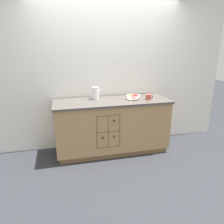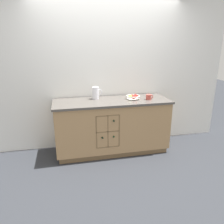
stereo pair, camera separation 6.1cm
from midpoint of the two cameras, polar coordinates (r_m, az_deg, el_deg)
ground_plane at (r=3.93m, az=0.45°, el=-9.96°), size 14.00×14.00×0.00m
back_wall at (r=3.88m, az=-0.77°, el=9.59°), size 4.40×0.06×2.55m
kitchen_island at (r=3.73m, az=0.46°, el=-3.66°), size 1.92×0.66×0.91m
fruit_bowl at (r=3.69m, az=6.04°, el=4.00°), size 0.23×0.23×0.08m
white_pitcher at (r=3.67m, az=-3.80°, el=5.04°), size 0.17×0.11×0.20m
ceramic_mug at (r=3.70m, az=10.08°, el=3.89°), size 0.13×0.09×0.09m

